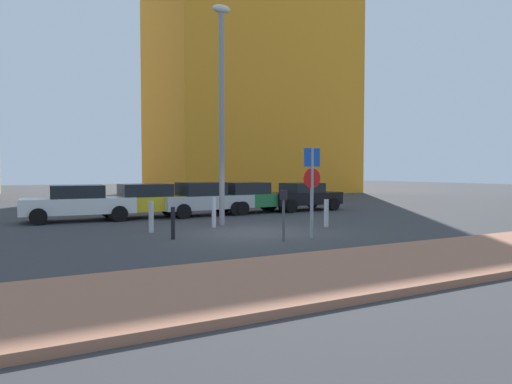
{
  "coord_description": "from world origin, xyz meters",
  "views": [
    {
      "loc": [
        -7.06,
        -13.32,
        2.04
      ],
      "look_at": [
        0.76,
        1.34,
        1.27
      ],
      "focal_mm": 32.21,
      "sensor_mm": 36.0,
      "label": 1
    }
  ],
  "objects_px": {
    "street_lamp": "(222,99)",
    "parked_car_white": "(78,203)",
    "traffic_bollard_edge": "(326,213)",
    "parked_car_green": "(250,197)",
    "parked_car_yellow": "(146,200)",
    "parking_sign_post": "(312,181)",
    "parked_car_silver": "(204,199)",
    "parking_meter": "(284,208)",
    "traffic_bollard_mid": "(214,212)",
    "parked_car_black": "(302,196)",
    "traffic_bollard_near": "(151,217)",
    "traffic_bollard_far": "(173,223)"
  },
  "relations": [
    {
      "from": "street_lamp",
      "to": "parked_car_white",
      "type": "bearing_deg",
      "value": 139.65
    },
    {
      "from": "traffic_bollard_edge",
      "to": "parked_car_green",
      "type": "bearing_deg",
      "value": 89.11
    },
    {
      "from": "parked_car_yellow",
      "to": "parking_sign_post",
      "type": "distance_m",
      "value": 8.93
    },
    {
      "from": "parked_car_white",
      "to": "parking_sign_post",
      "type": "xyz_separation_m",
      "value": [
        5.6,
        -8.35,
        0.97
      ]
    },
    {
      "from": "parked_car_silver",
      "to": "parking_meter",
      "type": "distance_m",
      "value": 8.2
    },
    {
      "from": "parked_car_yellow",
      "to": "traffic_bollard_mid",
      "type": "distance_m",
      "value": 4.72
    },
    {
      "from": "parked_car_green",
      "to": "traffic_bollard_mid",
      "type": "distance_m",
      "value": 5.87
    },
    {
      "from": "parking_meter",
      "to": "parking_sign_post",
      "type": "bearing_deg",
      "value": 1.97
    },
    {
      "from": "parking_sign_post",
      "to": "parking_meter",
      "type": "distance_m",
      "value": 1.28
    },
    {
      "from": "parked_car_black",
      "to": "traffic_bollard_edge",
      "type": "bearing_deg",
      "value": -116.66
    },
    {
      "from": "parking_sign_post",
      "to": "street_lamp",
      "type": "xyz_separation_m",
      "value": [
        -0.99,
        4.44,
        3.0
      ]
    },
    {
      "from": "street_lamp",
      "to": "traffic_bollard_mid",
      "type": "relative_size",
      "value": 7.49
    },
    {
      "from": "parking_meter",
      "to": "traffic_bollard_edge",
      "type": "bearing_deg",
      "value": 34.35
    },
    {
      "from": "parked_car_white",
      "to": "traffic_bollard_near",
      "type": "height_order",
      "value": "parked_car_white"
    },
    {
      "from": "parking_sign_post",
      "to": "traffic_bollard_edge",
      "type": "relative_size",
      "value": 2.74
    },
    {
      "from": "parked_car_green",
      "to": "traffic_bollard_near",
      "type": "xyz_separation_m",
      "value": [
        -6.14,
        -4.74,
        -0.25
      ]
    },
    {
      "from": "parking_sign_post",
      "to": "parking_meter",
      "type": "bearing_deg",
      "value": -178.03
    },
    {
      "from": "traffic_bollard_far",
      "to": "parking_sign_post",
      "type": "bearing_deg",
      "value": -25.32
    },
    {
      "from": "parked_car_yellow",
      "to": "parked_car_green",
      "type": "height_order",
      "value": "parked_car_green"
    },
    {
      "from": "parked_car_yellow",
      "to": "parked_car_silver",
      "type": "height_order",
      "value": "parked_car_silver"
    },
    {
      "from": "parking_sign_post",
      "to": "traffic_bollard_near",
      "type": "height_order",
      "value": "parking_sign_post"
    },
    {
      "from": "parking_meter",
      "to": "traffic_bollard_near",
      "type": "height_order",
      "value": "parking_meter"
    },
    {
      "from": "parked_car_silver",
      "to": "traffic_bollard_mid",
      "type": "bearing_deg",
      "value": -107.32
    },
    {
      "from": "parked_car_silver",
      "to": "parked_car_black",
      "type": "xyz_separation_m",
      "value": [
        5.49,
        0.22,
        -0.03
      ]
    },
    {
      "from": "parked_car_black",
      "to": "parking_sign_post",
      "type": "bearing_deg",
      "value": -122.19
    },
    {
      "from": "traffic_bollard_mid",
      "to": "traffic_bollard_edge",
      "type": "distance_m",
      "value": 4.09
    },
    {
      "from": "parked_car_green",
      "to": "traffic_bollard_near",
      "type": "relative_size",
      "value": 3.94
    },
    {
      "from": "parked_car_yellow",
      "to": "parked_car_black",
      "type": "distance_m",
      "value": 8.1
    },
    {
      "from": "parked_car_silver",
      "to": "traffic_bollard_near",
      "type": "relative_size",
      "value": 4.2
    },
    {
      "from": "parked_car_white",
      "to": "street_lamp",
      "type": "bearing_deg",
      "value": -40.35
    },
    {
      "from": "parking_sign_post",
      "to": "traffic_bollard_near",
      "type": "relative_size",
      "value": 2.63
    },
    {
      "from": "parking_sign_post",
      "to": "street_lamp",
      "type": "distance_m",
      "value": 5.45
    },
    {
      "from": "parked_car_black",
      "to": "parked_car_yellow",
      "type": "bearing_deg",
      "value": 179.57
    },
    {
      "from": "traffic_bollard_mid",
      "to": "parked_car_yellow",
      "type": "bearing_deg",
      "value": 105.79
    },
    {
      "from": "parked_car_yellow",
      "to": "traffic_bollard_far",
      "type": "height_order",
      "value": "parked_car_yellow"
    },
    {
      "from": "street_lamp",
      "to": "traffic_bollard_mid",
      "type": "height_order",
      "value": "street_lamp"
    },
    {
      "from": "parked_car_silver",
      "to": "traffic_bollard_near",
      "type": "height_order",
      "value": "parked_car_silver"
    },
    {
      "from": "parked_car_black",
      "to": "traffic_bollard_near",
      "type": "height_order",
      "value": "parked_car_black"
    },
    {
      "from": "street_lamp",
      "to": "traffic_bollard_edge",
      "type": "distance_m",
      "value": 5.74
    },
    {
      "from": "parked_car_green",
      "to": "street_lamp",
      "type": "relative_size",
      "value": 0.5
    },
    {
      "from": "parked_car_black",
      "to": "traffic_bollard_near",
      "type": "relative_size",
      "value": 3.85
    },
    {
      "from": "street_lamp",
      "to": "parked_car_silver",
      "type": "bearing_deg",
      "value": 78.44
    },
    {
      "from": "parked_car_green",
      "to": "parked_car_white",
      "type": "bearing_deg",
      "value": 179.98
    },
    {
      "from": "street_lamp",
      "to": "parked_car_black",
      "type": "bearing_deg",
      "value": 32.04
    },
    {
      "from": "street_lamp",
      "to": "traffic_bollard_mid",
      "type": "distance_m",
      "value": 4.25
    },
    {
      "from": "parked_car_yellow",
      "to": "parking_meter",
      "type": "bearing_deg",
      "value": -77.78
    },
    {
      "from": "parked_car_white",
      "to": "parked_car_yellow",
      "type": "distance_m",
      "value": 2.75
    },
    {
      "from": "street_lamp",
      "to": "traffic_bollard_far",
      "type": "height_order",
      "value": "street_lamp"
    },
    {
      "from": "parking_sign_post",
      "to": "traffic_bollard_far",
      "type": "relative_size",
      "value": 2.85
    },
    {
      "from": "traffic_bollard_edge",
      "to": "parked_car_black",
      "type": "bearing_deg",
      "value": 63.34
    }
  ]
}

